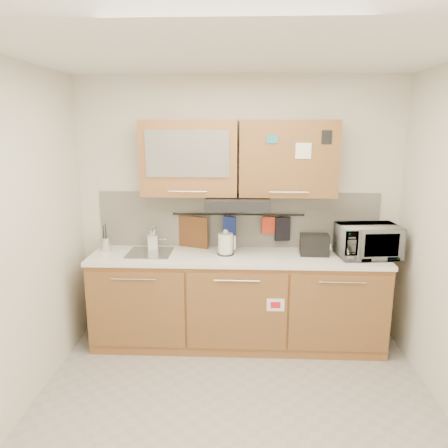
{
  "coord_description": "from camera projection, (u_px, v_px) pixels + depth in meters",
  "views": [
    {
      "loc": [
        0.05,
        -2.81,
        2.16
      ],
      "look_at": [
        -0.12,
        1.05,
        1.26
      ],
      "focal_mm": 35.0,
      "sensor_mm": 36.0,
      "label": 1
    }
  ],
  "objects": [
    {
      "name": "kettle",
      "position": [
        226.0,
        244.0,
        4.17
      ],
      "size": [
        0.19,
        0.18,
        0.25
      ],
      "rotation": [
        0.0,
        0.0,
        0.38
      ],
      "color": "silver",
      "rests_on": "countertop"
    },
    {
      "name": "oven_mitt",
      "position": [
        230.0,
        227.0,
        4.37
      ],
      "size": [
        0.13,
        0.07,
        0.21
      ],
      "primitive_type": "cube",
      "rotation": [
        0.0,
        0.0,
        -0.3
      ],
      "color": "navy",
      "rests_on": "utensil_rail"
    },
    {
      "name": "utensil_crock",
      "position": [
        106.0,
        244.0,
        4.3
      ],
      "size": [
        0.14,
        0.14,
        0.27
      ],
      "rotation": [
        0.0,
        0.0,
        0.36
      ],
      "color": "silver",
      "rests_on": "countertop"
    },
    {
      "name": "wall_left",
      "position": [
        3.0,
        250.0,
        3.0
      ],
      "size": [
        0.0,
        3.0,
        3.0
      ],
      "primitive_type": "plane",
      "rotation": [
        1.57,
        0.0,
        1.57
      ],
      "color": "silver",
      "rests_on": "ground"
    },
    {
      "name": "range_hood",
      "position": [
        238.0,
        202.0,
        4.12
      ],
      "size": [
        0.6,
        0.46,
        0.1
      ],
      "primitive_type": "cube",
      "color": "black",
      "rests_on": "upper_cabinets"
    },
    {
      "name": "floor",
      "position": [
        234.0,
        422.0,
        3.22
      ],
      "size": [
        3.2,
        3.2,
        0.0
      ],
      "primitive_type": "plane",
      "color": "#9E9993",
      "rests_on": "ground"
    },
    {
      "name": "upper_cabinets",
      "position": [
        238.0,
        158.0,
        4.1
      ],
      "size": [
        1.82,
        0.37,
        0.7
      ],
      "color": "#AB683C",
      "rests_on": "wall_back"
    },
    {
      "name": "microwave",
      "position": [
        368.0,
        241.0,
        4.08
      ],
      "size": [
        0.59,
        0.43,
        0.31
      ],
      "primitive_type": "imported",
      "rotation": [
        0.0,
        0.0,
        0.11
      ],
      "color": "#999999",
      "rests_on": "countertop"
    },
    {
      "name": "wall_back",
      "position": [
        238.0,
        210.0,
        4.39
      ],
      "size": [
        3.2,
        0.0,
        3.2
      ],
      "primitive_type": "plane",
      "rotation": [
        1.57,
        0.0,
        0.0
      ],
      "color": "silver",
      "rests_on": "ground"
    },
    {
      "name": "countertop",
      "position": [
        238.0,
        257.0,
        4.18
      ],
      "size": [
        2.82,
        0.62,
        0.04
      ],
      "primitive_type": "cube",
      "color": "white",
      "rests_on": "base_cabinet"
    },
    {
      "name": "utensil_rail",
      "position": [
        238.0,
        215.0,
        4.35
      ],
      "size": [
        1.3,
        0.02,
        0.02
      ],
      "primitive_type": "cylinder",
      "rotation": [
        0.0,
        1.57,
        0.0
      ],
      "color": "black",
      "rests_on": "backsplash"
    },
    {
      "name": "cutting_board",
      "position": [
        193.0,
        236.0,
        4.4
      ],
      "size": [
        0.32,
        0.14,
        0.41
      ],
      "primitive_type": "cube",
      "rotation": [
        0.0,
        0.0,
        -0.36
      ],
      "color": "brown",
      "rests_on": "utensil_rail"
    },
    {
      "name": "base_cabinet",
      "position": [
        237.0,
        305.0,
        4.29
      ],
      "size": [
        2.8,
        0.64,
        0.88
      ],
      "color": "#AB683C",
      "rests_on": "floor"
    },
    {
      "name": "soap_bottle",
      "position": [
        152.0,
        239.0,
        4.34
      ],
      "size": [
        0.12,
        0.12,
        0.21
      ],
      "primitive_type": "imported",
      "rotation": [
        0.0,
        0.0,
        0.25
      ],
      "color": "#999999",
      "rests_on": "countertop"
    },
    {
      "name": "pot_holder",
      "position": [
        269.0,
        225.0,
        4.34
      ],
      "size": [
        0.14,
        0.04,
        0.17
      ],
      "primitive_type": "cube",
      "rotation": [
        0.0,
        0.0,
        0.15
      ],
      "color": "red",
      "rests_on": "utensil_rail"
    },
    {
      "name": "toaster",
      "position": [
        314.0,
        245.0,
        4.15
      ],
      "size": [
        0.27,
        0.17,
        0.2
      ],
      "rotation": [
        0.0,
        0.0,
        -0.03
      ],
      "color": "black",
      "rests_on": "countertop"
    },
    {
      "name": "ceiling",
      "position": [
        237.0,
        47.0,
        2.63
      ],
      "size": [
        3.2,
        3.2,
        0.0
      ],
      "primitive_type": "plane",
      "rotation": [
        3.14,
        0.0,
        0.0
      ],
      "color": "white",
      "rests_on": "wall_back"
    },
    {
      "name": "dark_pouch",
      "position": [
        282.0,
        229.0,
        4.35
      ],
      "size": [
        0.16,
        0.07,
        0.24
      ],
      "primitive_type": "cube",
      "rotation": [
        0.0,
        0.0,
        0.18
      ],
      "color": "black",
      "rests_on": "utensil_rail"
    },
    {
      "name": "sink",
      "position": [
        150.0,
        253.0,
        4.23
      ],
      "size": [
        0.42,
        0.4,
        0.26
      ],
      "color": "silver",
      "rests_on": "countertop"
    },
    {
      "name": "backsplash",
      "position": [
        238.0,
        220.0,
        4.4
      ],
      "size": [
        2.8,
        0.02,
        0.56
      ],
      "primitive_type": "cube",
      "color": "silver",
      "rests_on": "countertop"
    }
  ]
}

